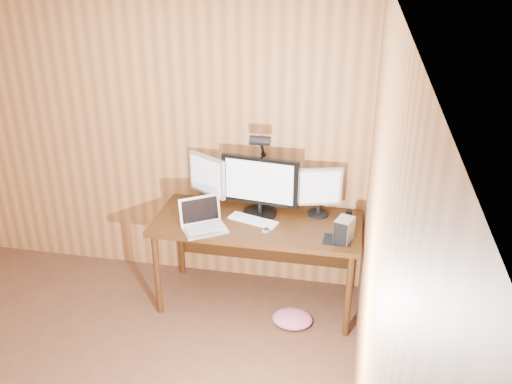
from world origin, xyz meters
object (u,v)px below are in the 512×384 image
(monitor_right, at_px, (319,191))
(keyboard, at_px, (253,220))
(monitor_center, at_px, (260,185))
(desk, at_px, (259,230))
(speaker, at_px, (348,218))
(phone, at_px, (267,230))
(hard_drive, at_px, (344,230))
(mouse, at_px, (337,238))
(desk_lamp, at_px, (262,160))
(monitor_left, at_px, (207,179))
(laptop, at_px, (203,221))

(monitor_right, bearing_deg, keyboard, -171.92)
(monitor_center, bearing_deg, keyboard, -95.40)
(desk, distance_m, speaker, 0.72)
(speaker, bearing_deg, phone, -160.77)
(hard_drive, bearing_deg, desk, 178.02)
(monitor_right, bearing_deg, desk, -179.70)
(monitor_right, distance_m, mouse, 0.45)
(keyboard, relative_size, mouse, 3.52)
(mouse, height_order, phone, mouse)
(desk, height_order, keyboard, keyboard)
(mouse, bearing_deg, speaker, 80.32)
(monitor_center, xyz_separation_m, hard_drive, (0.67, -0.29, -0.16))
(desk, xyz_separation_m, monitor_right, (0.45, 0.12, 0.33))
(speaker, distance_m, desk_lamp, 0.80)
(monitor_left, relative_size, phone, 4.44)
(phone, relative_size, speaker, 0.80)
(monitor_left, bearing_deg, monitor_center, 20.35)
(keyboard, distance_m, desk_lamp, 0.47)
(laptop, distance_m, speaker, 1.11)
(keyboard, bearing_deg, monitor_right, 40.22)
(desk, relative_size, laptop, 4.01)
(keyboard, bearing_deg, hard_drive, 4.37)
(laptop, height_order, mouse, laptop)
(laptop, xyz_separation_m, keyboard, (0.35, 0.18, -0.05))
(laptop, relative_size, speaker, 3.31)
(monitor_right, height_order, keyboard, monitor_right)
(monitor_left, height_order, phone, monitor_left)
(monitor_left, xyz_separation_m, monitor_right, (0.90, -0.01, -0.02))
(phone, height_order, desk_lamp, desk_lamp)
(speaker, bearing_deg, monitor_right, 154.02)
(desk, bearing_deg, phone, -64.25)
(monitor_left, bearing_deg, monitor_right, 30.18)
(laptop, xyz_separation_m, hard_drive, (1.05, 0.01, 0.03))
(laptop, bearing_deg, hard_drive, -32.39)
(hard_drive, bearing_deg, monitor_left, 179.64)
(monitor_center, bearing_deg, laptop, -134.26)
(desk, xyz_separation_m, monitor_left, (-0.45, 0.13, 0.35))
(hard_drive, bearing_deg, speaker, 102.85)
(mouse, bearing_deg, hard_drive, 16.54)
(laptop, height_order, desk_lamp, desk_lamp)
(mouse, bearing_deg, keyboard, 169.66)
(laptop, bearing_deg, monitor_center, 5.71)
(mouse, relative_size, hard_drive, 0.63)
(speaker, bearing_deg, laptop, -166.31)
(monitor_right, bearing_deg, phone, -152.14)
(desk, bearing_deg, monitor_left, 163.85)
(monitor_left, relative_size, monitor_right, 1.08)
(desk, relative_size, keyboard, 3.95)
(keyboard, relative_size, phone, 4.21)
(laptop, distance_m, phone, 0.49)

